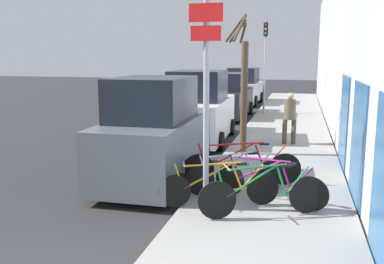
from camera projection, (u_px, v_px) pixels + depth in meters
ground_plane at (207, 142)px, 14.92m from camera, size 80.00×80.00×0.00m
sidewalk_curb at (286, 129)px, 16.94m from camera, size 3.20×32.00×0.15m
building_facade at (337, 48)px, 15.89m from camera, size 0.23×32.00×6.50m
signpost at (206, 96)px, 7.58m from camera, size 0.60×0.13×3.84m
bicycle_0 at (263, 194)px, 7.53m from camera, size 2.15×1.02×0.94m
bicycle_1 at (219, 187)px, 8.05m from camera, size 2.18×0.81×0.85m
bicycle_2 at (269, 183)px, 8.24m from camera, size 2.21×0.81×0.88m
bicycle_3 at (235, 175)px, 8.89m from camera, size 1.89×1.09×0.84m
bicycle_4 at (242, 167)px, 9.34m from camera, size 2.52×0.82×0.97m
parked_car_0 at (155, 136)px, 9.97m from camera, size 2.04×4.19×2.48m
parked_car_1 at (199, 110)px, 14.78m from camera, size 2.20×4.53×2.46m
parked_car_2 at (227, 97)px, 20.52m from camera, size 2.16×4.54×2.15m
parked_car_3 at (244, 88)px, 26.15m from camera, size 2.14×4.31×2.23m
pedestrian_near at (290, 115)px, 13.65m from camera, size 0.43×0.37×1.65m
street_tree at (243, 88)px, 12.10m from camera, size 0.71×1.52×3.95m
traffic_light at (265, 54)px, 20.70m from camera, size 0.20×0.30×4.50m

